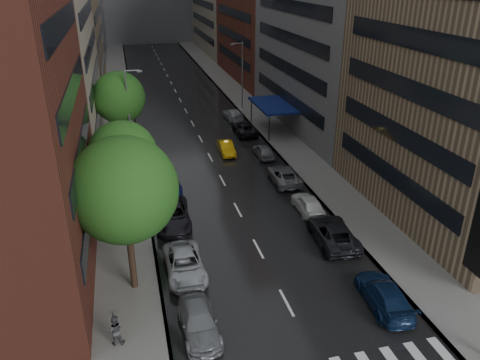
{
  "coord_description": "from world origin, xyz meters",
  "views": [
    {
      "loc": [
        -8.05,
        -16.75,
        17.96
      ],
      "look_at": [
        0.0,
        15.26,
        3.0
      ],
      "focal_mm": 35.0,
      "sensor_mm": 36.0,
      "label": 1
    }
  ],
  "objects": [
    {
      "name": "street_lamp_right",
      "position": [
        7.72,
        45.0,
        4.89
      ],
      "size": [
        1.74,
        0.22,
        9.0
      ],
      "color": "gray",
      "rests_on": "sidewalk_right"
    },
    {
      "name": "sidewalk_left",
      "position": [
        -9.0,
        50.0,
        0.07
      ],
      "size": [
        4.0,
        140.0,
        0.15
      ],
      "primitive_type": "cube",
      "color": "gray",
      "rests_on": "ground"
    },
    {
      "name": "awning",
      "position": [
        8.98,
        35.0,
        3.13
      ],
      "size": [
        4.0,
        8.0,
        3.12
      ],
      "color": "navy",
      "rests_on": "sidewalk_right"
    },
    {
      "name": "ped_black_umbrella",
      "position": [
        -9.73,
        2.92,
        1.38
      ],
      "size": [
        0.96,
        0.98,
        2.09
      ],
      "color": "#414146",
      "rests_on": "sidewalk_left"
    },
    {
      "name": "tree_near",
      "position": [
        -8.6,
        7.6,
        6.7
      ],
      "size": [
        6.14,
        6.14,
        9.79
      ],
      "color": "#382619",
      "rests_on": "ground"
    },
    {
      "name": "ground",
      "position": [
        0.0,
        0.0,
        0.0
      ],
      "size": [
        220.0,
        220.0,
        0.0
      ],
      "primitive_type": "plane",
      "color": "gray",
      "rests_on": "ground"
    },
    {
      "name": "tree_far",
      "position": [
        -8.6,
        32.17,
        5.84
      ],
      "size": [
        5.35,
        5.35,
        8.53
      ],
      "color": "#382619",
      "rests_on": "ground"
    },
    {
      "name": "sidewalk_right",
      "position": [
        9.0,
        50.0,
        0.07
      ],
      "size": [
        4.0,
        140.0,
        0.15
      ],
      "primitive_type": "cube",
      "color": "gray",
      "rests_on": "ground"
    },
    {
      "name": "taxi",
      "position": [
        1.86,
        28.66,
        0.65
      ],
      "size": [
        1.46,
        3.99,
        1.31
      ],
      "primitive_type": "imported",
      "rotation": [
        0.0,
        0.0,
        -0.02
      ],
      "color": "#E8A70C",
      "rests_on": "ground"
    },
    {
      "name": "parked_cars_left",
      "position": [
        -5.4,
        13.4,
        0.75
      ],
      "size": [
        2.84,
        23.44,
        1.58
      ],
      "color": "slate",
      "rests_on": "ground"
    },
    {
      "name": "road",
      "position": [
        0.0,
        50.0,
        0.01
      ],
      "size": [
        14.0,
        140.0,
        0.01
      ],
      "primitive_type": "cube",
      "color": "black",
      "rests_on": "ground"
    },
    {
      "name": "street_lamp_left",
      "position": [
        -7.72,
        30.0,
        4.89
      ],
      "size": [
        1.74,
        0.22,
        9.0
      ],
      "color": "gray",
      "rests_on": "sidewalk_left"
    },
    {
      "name": "parked_cars_right",
      "position": [
        5.4,
        19.71,
        0.73
      ],
      "size": [
        3.08,
        43.07,
        1.57
      ],
      "color": "#0F2348",
      "rests_on": "ground"
    },
    {
      "name": "tree_mid",
      "position": [
        -8.6,
        16.21,
        5.53
      ],
      "size": [
        5.07,
        5.07,
        8.09
      ],
      "color": "#382619",
      "rests_on": "ground"
    }
  ]
}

